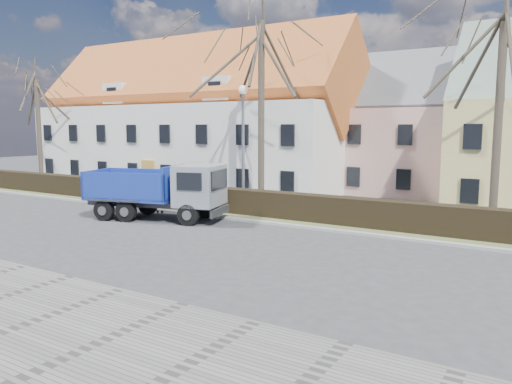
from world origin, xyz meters
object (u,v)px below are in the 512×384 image
Objects in this scene: dump_truck at (152,191)px; cart_frame at (157,207)px; streetlight at (243,149)px; parked_car_a at (178,186)px.

cart_frame is at bearing 110.00° from dump_truck.
cart_frame is at bearing -142.20° from streetlight.
cart_frame is at bearing -136.08° from parked_car_a.
parked_car_a is (-6.96, 2.66, -2.71)m from streetlight.
streetlight is 5.62m from cart_frame.
parked_car_a is at bearing 106.29° from dump_truck.
dump_truck is at bearing -121.79° from streetlight.
streetlight reaches higher than dump_truck.
streetlight is 7.93m from parked_car_a.
dump_truck reaches higher than cart_frame.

